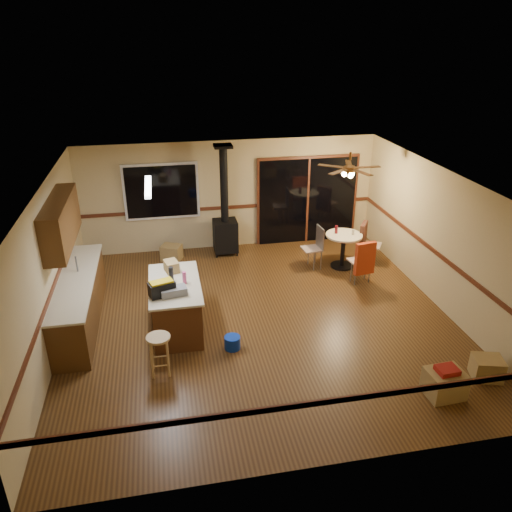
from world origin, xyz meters
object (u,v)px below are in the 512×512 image
object	(u,v)px
bar_stool	(160,355)
box_under_window	(172,253)
kitchen_island	(176,306)
dining_table	(343,245)
chair_right	(364,238)
toolbox_grey	(173,291)
blue_bucket	(232,343)
chair_near	(364,258)
chair_left	(316,243)
toolbox_black	(162,289)
wood_stove	(225,225)
box_corner_a	(445,383)
box_corner_b	(487,368)

from	to	relation	value
bar_stool	box_under_window	bearing A→B (deg)	85.45
kitchen_island	dining_table	world-z (taller)	kitchen_island
dining_table	chair_right	distance (m)	0.57
toolbox_grey	blue_bucket	world-z (taller)	toolbox_grey
blue_bucket	chair_near	world-z (taller)	chair_near
bar_stool	chair_right	size ratio (longest dim) A/B	0.96
chair_left	toolbox_black	bearing A→B (deg)	-145.53
chair_right	wood_stove	bearing A→B (deg)	160.46
kitchen_island	toolbox_grey	distance (m)	0.66
toolbox_black	bar_stool	xyz separation A→B (m)	(-0.10, -0.87, -0.68)
dining_table	box_corner_a	world-z (taller)	dining_table
dining_table	box_corner_b	size ratio (longest dim) A/B	1.87
chair_near	box_under_window	xyz separation A→B (m)	(-3.89, 1.99, -0.42)
blue_bucket	chair_right	distance (m)	4.47
toolbox_grey	box_corner_a	xyz separation A→B (m)	(3.78, -2.16, -0.76)
bar_stool	dining_table	xyz separation A→B (m)	(4.09, 3.09, 0.19)
toolbox_black	dining_table	distance (m)	4.59
wood_stove	box_corner_a	distance (m)	6.16
wood_stove	toolbox_black	world-z (taller)	wood_stove
kitchen_island	box_corner_a	world-z (taller)	kitchen_island
bar_stool	box_under_window	size ratio (longest dim) A/B	1.53
toolbox_black	kitchen_island	bearing A→B (deg)	61.42
toolbox_grey	chair_left	distance (m)	4.00
kitchen_island	blue_bucket	distance (m)	1.25
dining_table	chair_right	world-z (taller)	chair_right
kitchen_island	box_corner_a	bearing A→B (deg)	-34.49
toolbox_black	chair_left	world-z (taller)	toolbox_black
box_corner_b	box_corner_a	bearing A→B (deg)	-164.46
blue_bucket	box_corner_b	xyz separation A→B (m)	(3.72, -1.51, 0.06)
blue_bucket	chair_near	xyz separation A→B (m)	(3.03, 1.78, 0.48)
chair_right	toolbox_grey	bearing A→B (deg)	-151.20
toolbox_grey	box_corner_a	world-z (taller)	toolbox_grey
bar_stool	chair_near	distance (m)	4.77
chair_left	chair_near	size ratio (longest dim) A/B	0.74
kitchen_island	box_under_window	world-z (taller)	kitchen_island
dining_table	chair_left	size ratio (longest dim) A/B	1.57
box_under_window	chair_right	bearing A→B (deg)	-12.61
bar_stool	chair_left	bearing A→B (deg)	42.49
toolbox_black	bar_stool	world-z (taller)	toolbox_black
bar_stool	dining_table	size ratio (longest dim) A/B	0.83
toolbox_black	chair_left	distance (m)	4.14
box_corner_a	box_under_window	bearing A→B (deg)	124.06
kitchen_island	chair_near	distance (m)	4.02
chair_left	box_corner_a	distance (m)	4.57
toolbox_black	chair_left	bearing A→B (deg)	34.47
wood_stove	box_corner_a	bearing A→B (deg)	-66.49
toolbox_black	chair_left	size ratio (longest dim) A/B	0.82
blue_bucket	chair_right	bearing A→B (deg)	39.13
toolbox_black	wood_stove	bearing A→B (deg)	66.27
toolbox_grey	box_corner_b	xyz separation A→B (m)	(4.63, -1.92, -0.79)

